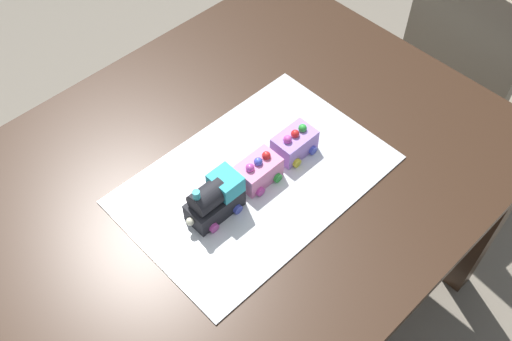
{
  "coord_description": "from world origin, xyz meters",
  "views": [
    {
      "loc": [
        -0.5,
        -0.63,
        1.8
      ],
      "look_at": [
        0.06,
        -0.06,
        0.77
      ],
      "focal_mm": 40.62,
      "sensor_mm": 36.0,
      "label": 1
    }
  ],
  "objects": [
    {
      "name": "ground_plane",
      "position": [
        0.0,
        0.0,
        0.0
      ],
      "size": [
        8.0,
        8.0,
        0.0
      ],
      "primitive_type": "plane",
      "color": "gray"
    },
    {
      "name": "dining_table",
      "position": [
        0.0,
        0.0,
        0.63
      ],
      "size": [
        1.4,
        1.0,
        0.74
      ],
      "color": "#382316",
      "rests_on": "ground"
    },
    {
      "name": "chair",
      "position": [
        1.03,
        -0.08,
        0.47
      ],
      "size": [
        0.44,
        0.44,
        0.86
      ],
      "rotation": [
        0.0,
        0.0,
        1.47
      ],
      "color": "gray",
      "rests_on": "ground"
    },
    {
      "name": "cake_board",
      "position": [
        0.06,
        -0.06,
        0.74
      ],
      "size": [
        0.6,
        0.4,
        0.0
      ],
      "primitive_type": "cube",
      "color": "silver",
      "rests_on": "dining_table"
    },
    {
      "name": "cake_locomotive",
      "position": [
        -0.07,
        -0.06,
        0.79
      ],
      "size": [
        0.14,
        0.08,
        0.12
      ],
      "color": "#232328",
      "rests_on": "cake_board"
    },
    {
      "name": "cake_car_hopper_bubblegum",
      "position": [
        0.06,
        -0.06,
        0.77
      ],
      "size": [
        0.1,
        0.08,
        0.07
      ],
      "color": "pink",
      "rests_on": "cake_board"
    },
    {
      "name": "cake_car_gondola_lavender",
      "position": [
        0.18,
        -0.06,
        0.77
      ],
      "size": [
        0.1,
        0.08,
        0.07
      ],
      "color": "#AD84E0",
      "rests_on": "cake_board"
    }
  ]
}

